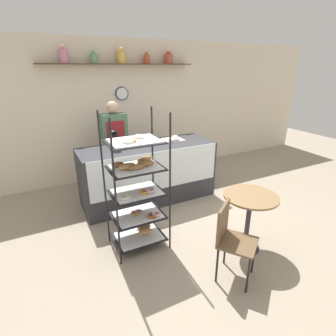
# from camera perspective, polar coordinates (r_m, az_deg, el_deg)

# --- Properties ---
(ground_plane) EXTENTS (14.00, 14.00, 0.00)m
(ground_plane) POSITION_cam_1_polar(r_m,az_deg,el_deg) (3.84, 2.77, -13.65)
(ground_plane) COLOR gray
(back_wall) EXTENTS (10.00, 0.30, 2.70)m
(back_wall) POSITION_cam_1_polar(r_m,az_deg,el_deg) (5.48, -10.13, 12.27)
(back_wall) COLOR beige
(back_wall) RESTS_ON ground_plane
(display_counter) EXTENTS (2.25, 0.79, 0.98)m
(display_counter) POSITION_cam_1_polar(r_m,az_deg,el_deg) (4.49, -4.25, -1.07)
(display_counter) COLOR #333338
(display_counter) RESTS_ON ground_plane
(pastry_rack) EXTENTS (0.68, 0.52, 1.74)m
(pastry_rack) POSITION_cam_1_polar(r_m,az_deg,el_deg) (3.22, -6.62, -4.96)
(pastry_rack) COLOR black
(pastry_rack) RESTS_ON ground_plane
(person_worker) EXTENTS (0.45, 0.23, 1.65)m
(person_worker) POSITION_cam_1_polar(r_m,az_deg,el_deg) (4.82, -11.46, 5.21)
(person_worker) COLOR #282833
(person_worker) RESTS_ON ground_plane
(cafe_table) EXTENTS (0.65, 0.65, 0.75)m
(cafe_table) POSITION_cam_1_polar(r_m,az_deg,el_deg) (3.40, 17.30, -8.59)
(cafe_table) COLOR #262628
(cafe_table) RESTS_ON ground_plane
(cafe_chair) EXTENTS (0.53, 0.53, 0.87)m
(cafe_chair) POSITION_cam_1_polar(r_m,az_deg,el_deg) (2.94, 13.45, -13.95)
(cafe_chair) COLOR black
(cafe_chair) RESTS_ON ground_plane
(coffee_carafe) EXTENTS (0.14, 0.14, 0.31)m
(coffee_carafe) POSITION_cam_1_polar(r_m,az_deg,el_deg) (4.14, -11.71, 5.95)
(coffee_carafe) COLOR black
(coffee_carafe) RESTS_ON display_counter
(donut_tray_counter) EXTENTS (0.41, 0.32, 0.05)m
(donut_tray_counter) POSITION_cam_1_polar(r_m,az_deg,el_deg) (4.62, 0.97, 6.28)
(donut_tray_counter) COLOR white
(donut_tray_counter) RESTS_ON display_counter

